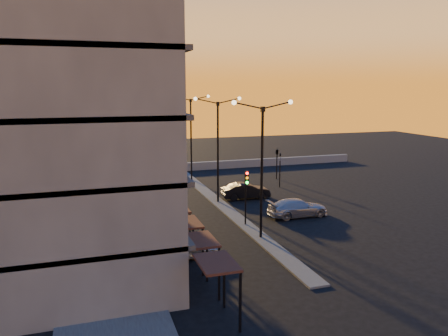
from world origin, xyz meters
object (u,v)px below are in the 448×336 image
Objects in this scene: streetlamp_mid at (218,142)px; car_hatchback at (186,246)px; car_sedan at (246,191)px; car_wagon at (298,208)px; traffic_light_main at (246,189)px.

streetlamp_mid is 2.26× the size of car_hatchback.
car_hatchback is at bearing 148.19° from car_sedan.
car_wagon is at bearing -57.52° from car_hatchback.
traffic_light_main is at bearing 102.35° from car_wagon.
car_wagon is (4.90, 1.11, -2.16)m from traffic_light_main.
car_wagon is at bearing 12.81° from traffic_light_main.
streetlamp_mid is 2.24× the size of traffic_light_main.
car_sedan is (2.93, 0.64, -4.85)m from streetlamp_mid.
streetlamp_mid reaches higher than car_hatchback.
car_hatchback is (-5.67, -4.60, -2.17)m from traffic_light_main.
streetlamp_mid is 7.62m from traffic_light_main.
car_hatchback is 0.93× the size of car_sedan.
car_sedan is at bearing 12.32° from streetlamp_mid.
traffic_light_main reaches higher than car_wagon.
traffic_light_main is 1.01× the size of car_hatchback.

